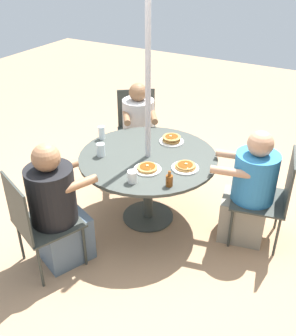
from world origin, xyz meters
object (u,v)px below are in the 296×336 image
object	(u,v)px
patio_chair_south	(271,194)
syrup_bottle	(169,180)
patio_chair_east	(36,219)
pancake_plate_a	(172,140)
pancake_plate_b	(147,168)
drinking_glass_a	(102,133)
coffee_cup	(132,177)
drinking_glass_b	(101,150)
diner_east	(57,211)
patio_chair_north	(137,125)
patio_table	(148,165)
diner_north	(139,133)
pancake_plate_c	(185,167)
diner_south	(249,192)

from	to	relation	value
patio_chair_south	syrup_bottle	size ratio (longest dim) A/B	6.64
patio_chair_east	pancake_plate_a	size ratio (longest dim) A/B	3.77
patio_chair_east	syrup_bottle	world-z (taller)	patio_chair_east
pancake_plate_b	drinking_glass_a	bearing A→B (deg)	-113.91
coffee_cup	drinking_glass_b	distance (m)	0.55
diner_east	patio_chair_north	bearing A→B (deg)	122.16
patio_table	patio_chair_east	distance (m)	1.15
diner_north	coffee_cup	size ratio (longest dim) A/B	10.57
pancake_plate_c	patio_chair_south	bearing A→B (deg)	111.27
patio_chair_south	drinking_glass_b	xyz separation A→B (m)	(0.45, -1.51, 0.26)
patio_table	syrup_bottle	world-z (taller)	syrup_bottle
diner_north	syrup_bottle	distance (m)	1.52
pancake_plate_a	pancake_plate_c	distance (m)	0.53
diner_south	patio_chair_north	bearing A→B (deg)	53.56
patio_chair_north	patio_chair_east	size ratio (longest dim) A/B	1.00
diner_north	pancake_plate_c	world-z (taller)	diner_north
patio_chair_north	diner_north	bearing A→B (deg)	90.00
patio_chair_east	diner_east	world-z (taller)	diner_east
pancake_plate_b	coffee_cup	size ratio (longest dim) A/B	2.36
diner_south	patio_chair_east	bearing A→B (deg)	120.26
pancake_plate_b	drinking_glass_b	size ratio (longest dim) A/B	1.98
diner_south	coffee_cup	bearing A→B (deg)	116.24
patio_chair_north	pancake_plate_c	distance (m)	1.47
pancake_plate_b	drinking_glass_b	world-z (taller)	drinking_glass_b
syrup_bottle	drinking_glass_b	world-z (taller)	syrup_bottle
diner_east	patio_chair_south	size ratio (longest dim) A/B	1.25
diner_north	pancake_plate_b	bearing A→B (deg)	88.41
patio_table	pancake_plate_b	world-z (taller)	pancake_plate_b
patio_chair_east	coffee_cup	distance (m)	0.86
diner_north	pancake_plate_a	xyz separation A→B (m)	(0.41, 0.63, 0.25)
patio_table	drinking_glass_b	distance (m)	0.47
pancake_plate_a	drinking_glass_b	xyz separation A→B (m)	(0.58, -0.45, 0.03)
diner_south	pancake_plate_a	world-z (taller)	diner_south
syrup_bottle	drinking_glass_b	xyz separation A→B (m)	(-0.15, -0.79, 0.01)
pancake_plate_a	patio_chair_east	bearing A→B (deg)	-19.63
diner_east	diner_south	size ratio (longest dim) A/B	1.04
diner_south	diner_east	bearing A→B (deg)	117.61
diner_east	diner_south	xyz separation A→B (m)	(-1.09, 1.31, -0.02)
diner_south	drinking_glass_b	world-z (taller)	diner_south
pancake_plate_a	drinking_glass_b	distance (m)	0.73
pancake_plate_c	drinking_glass_a	distance (m)	1.00
patio_chair_north	patio_chair_east	bearing A→B (deg)	60.68
patio_chair_south	diner_north	bearing A→B (deg)	60.22
pancake_plate_b	coffee_cup	bearing A→B (deg)	-3.85
patio_chair_east	patio_chair_south	size ratio (longest dim) A/B	1.00
pancake_plate_c	diner_south	bearing A→B (deg)	114.19
diner_north	patio_chair_east	bearing A→B (deg)	57.83
pancake_plate_c	syrup_bottle	world-z (taller)	syrup_bottle
syrup_bottle	patio_chair_east	bearing A→B (deg)	-50.32
patio_table	drinking_glass_a	xyz separation A→B (m)	(-0.09, -0.59, 0.16)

